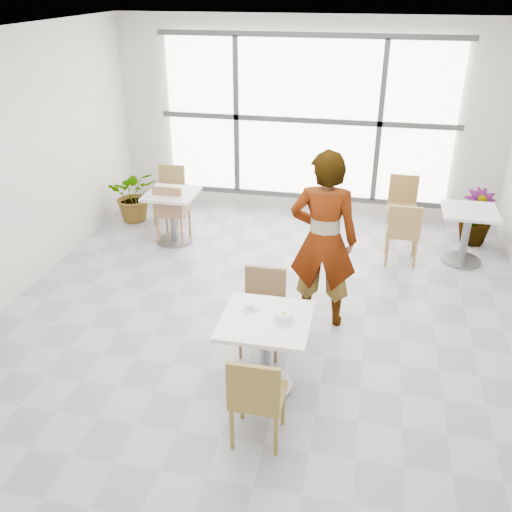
% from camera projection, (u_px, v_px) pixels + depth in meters
% --- Properties ---
extents(floor, '(7.00, 7.00, 0.00)m').
position_uv_depth(floor, '(262.00, 324.00, 6.25)').
color(floor, '#9E9EA5').
rests_on(floor, ground).
extents(ceiling, '(7.00, 7.00, 0.00)m').
position_uv_depth(ceiling, '(263.00, 37.00, 4.91)').
color(ceiling, white).
rests_on(ceiling, ground).
extents(wall_back, '(6.00, 0.00, 6.00)m').
position_uv_depth(wall_back, '(307.00, 119.00, 8.64)').
color(wall_back, silver).
rests_on(wall_back, ground).
extents(wall_front, '(6.00, 0.00, 6.00)m').
position_uv_depth(wall_front, '(108.00, 468.00, 2.52)').
color(wall_front, silver).
rests_on(wall_front, ground).
extents(window, '(4.60, 0.07, 2.52)m').
position_uv_depth(window, '(307.00, 120.00, 8.58)').
color(window, white).
rests_on(window, ground).
extents(main_table, '(0.80, 0.80, 0.75)m').
position_uv_depth(main_table, '(266.00, 340.00, 5.09)').
color(main_table, white).
rests_on(main_table, ground).
extents(chair_near, '(0.42, 0.42, 0.87)m').
position_uv_depth(chair_near, '(256.00, 395.00, 4.45)').
color(chair_near, olive).
rests_on(chair_near, ground).
extents(chair_far, '(0.42, 0.42, 0.87)m').
position_uv_depth(chair_far, '(263.00, 304.00, 5.68)').
color(chair_far, olive).
rests_on(chair_far, ground).
extents(oatmeal_bowl, '(0.21, 0.21, 0.09)m').
position_uv_depth(oatmeal_bowl, '(284.00, 317.00, 4.94)').
color(oatmeal_bowl, white).
rests_on(oatmeal_bowl, main_table).
extents(coffee_cup, '(0.16, 0.13, 0.07)m').
position_uv_depth(coffee_cup, '(249.00, 307.00, 5.11)').
color(coffee_cup, white).
rests_on(coffee_cup, main_table).
extents(person, '(0.72, 0.48, 1.97)m').
position_uv_depth(person, '(324.00, 241.00, 5.90)').
color(person, black).
rests_on(person, ground).
extents(bg_table_left, '(0.70, 0.70, 0.75)m').
position_uv_depth(bg_table_left, '(173.00, 210.00, 7.99)').
color(bg_table_left, silver).
rests_on(bg_table_left, ground).
extents(bg_table_right, '(0.70, 0.70, 0.75)m').
position_uv_depth(bg_table_right, '(467.00, 228.00, 7.41)').
color(bg_table_right, silver).
rests_on(bg_table_right, ground).
extents(bg_chair_left_near, '(0.42, 0.42, 0.87)m').
position_uv_depth(bg_chair_left_near, '(171.00, 209.00, 7.99)').
color(bg_chair_left_near, '#A5714E').
rests_on(bg_chair_left_near, ground).
extents(bg_chair_left_far, '(0.42, 0.42, 0.87)m').
position_uv_depth(bg_chair_left_far, '(170.00, 190.00, 8.71)').
color(bg_chair_left_far, '#9E844C').
rests_on(bg_chair_left_far, ground).
extents(bg_chair_right_near, '(0.42, 0.42, 0.87)m').
position_uv_depth(bg_chair_right_near, '(403.00, 230.00, 7.34)').
color(bg_chair_right_near, '#A18145').
rests_on(bg_chair_right_near, ground).
extents(bg_chair_right_far, '(0.42, 0.42, 0.87)m').
position_uv_depth(bg_chair_right_far, '(402.00, 201.00, 8.27)').
color(bg_chair_right_far, olive).
rests_on(bg_chair_right_far, ground).
extents(plant_left, '(0.93, 0.86, 0.84)m').
position_uv_depth(plant_left, '(135.00, 195.00, 8.75)').
color(plant_left, '#4D7134').
rests_on(plant_left, ground).
extents(plant_right, '(0.46, 0.46, 0.80)m').
position_uv_depth(plant_right, '(476.00, 217.00, 7.99)').
color(plant_right, '#538C4D').
rests_on(plant_right, ground).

